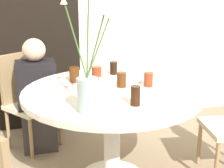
% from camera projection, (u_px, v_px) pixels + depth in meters
% --- Properties ---
extents(wall_back, '(8.00, 0.05, 2.60)m').
position_uv_depth(wall_back, '(80.00, 4.00, 3.22)').
color(wall_back, beige).
rests_on(wall_back, ground_plane).
extents(doorway_panel, '(0.90, 0.01, 2.05)m').
position_uv_depth(doorway_panel, '(35.00, 33.00, 3.14)').
color(doorway_panel, black).
rests_on(doorway_panel, ground_plane).
extents(dining_table, '(1.29, 1.29, 0.75)m').
position_uv_depth(dining_table, '(112.00, 107.00, 2.28)').
color(dining_table, beige).
rests_on(dining_table, ground_plane).
extents(chair_right_flank, '(0.56, 0.56, 0.88)m').
position_uv_depth(chair_right_flank, '(26.00, 96.00, 2.91)').
color(chair_right_flank, beige).
rests_on(chair_right_flank, ground_plane).
extents(birthday_cake, '(0.23, 0.23, 0.12)m').
position_uv_depth(birthday_cake, '(99.00, 87.00, 2.16)').
color(birthday_cake, white).
rests_on(birthday_cake, dining_table).
extents(flower_vase, '(0.28, 0.33, 0.75)m').
position_uv_depth(flower_vase, '(88.00, 83.00, 1.78)').
color(flower_vase, '#9EB2AD').
rests_on(flower_vase, dining_table).
extents(side_plate, '(0.19, 0.19, 0.01)m').
position_uv_depth(side_plate, '(131.00, 80.00, 2.46)').
color(side_plate, white).
rests_on(side_plate, dining_table).
extents(drink_glass_0, '(0.06, 0.06, 0.12)m').
position_uv_depth(drink_glass_0, '(135.00, 96.00, 1.91)').
color(drink_glass_0, '#33190C').
rests_on(drink_glass_0, dining_table).
extents(drink_glass_1, '(0.08, 0.08, 0.12)m').
position_uv_depth(drink_glass_1, '(74.00, 74.00, 2.42)').
color(drink_glass_1, '#51280F').
rests_on(drink_glass_1, dining_table).
extents(drink_glass_2, '(0.08, 0.08, 0.10)m').
position_uv_depth(drink_glass_2, '(97.00, 73.00, 2.49)').
color(drink_glass_2, maroon).
rests_on(drink_glass_2, dining_table).
extents(drink_glass_3, '(0.06, 0.06, 0.11)m').
position_uv_depth(drink_glass_3, '(114.00, 68.00, 2.63)').
color(drink_glass_3, black).
rests_on(drink_glass_3, dining_table).
extents(drink_glass_4, '(0.07, 0.07, 0.11)m').
position_uv_depth(drink_glass_4, '(122.00, 80.00, 2.28)').
color(drink_glass_4, '#51280F').
rests_on(drink_glass_4, dining_table).
extents(drink_glass_5, '(0.07, 0.07, 0.11)m').
position_uv_depth(drink_glass_5, '(149.00, 80.00, 2.29)').
color(drink_glass_5, maroon).
rests_on(drink_glass_5, dining_table).
extents(person_boy, '(0.34, 0.24, 1.04)m').
position_uv_depth(person_boy, '(38.00, 99.00, 2.82)').
color(person_boy, '#383333').
rests_on(person_boy, ground_plane).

